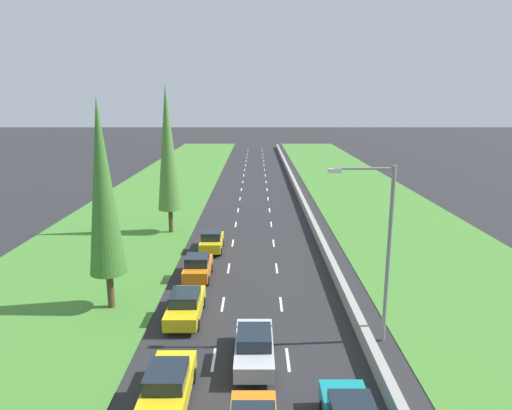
# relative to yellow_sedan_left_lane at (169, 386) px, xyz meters

# --- Properties ---
(ground_plane) EXTENTS (300.00, 300.00, 0.00)m
(ground_plane) POSITION_rel_yellow_sedan_left_lane_xyz_m (3.30, 42.20, -0.81)
(ground_plane) COLOR #28282B
(ground_plane) RESTS_ON ground
(grass_verge_left) EXTENTS (14.00, 140.00, 0.04)m
(grass_verge_left) POSITION_rel_yellow_sedan_left_lane_xyz_m (-9.35, 42.20, -0.79)
(grass_verge_left) COLOR #478433
(grass_verge_left) RESTS_ON ground
(grass_verge_right) EXTENTS (14.00, 140.00, 0.04)m
(grass_verge_right) POSITION_rel_yellow_sedan_left_lane_xyz_m (17.65, 42.20, -0.79)
(grass_verge_right) COLOR #478433
(grass_verge_right) RESTS_ON ground
(median_barrier) EXTENTS (0.44, 120.00, 0.85)m
(median_barrier) POSITION_rel_yellow_sedan_left_lane_xyz_m (9.00, 42.20, -0.39)
(median_barrier) COLOR #9E9B93
(median_barrier) RESTS_ON ground
(lane_markings) EXTENTS (3.64, 116.00, 0.01)m
(lane_markings) POSITION_rel_yellow_sedan_left_lane_xyz_m (3.30, 42.20, -0.81)
(lane_markings) COLOR white
(lane_markings) RESTS_ON ground
(yellow_sedan_left_lane) EXTENTS (1.82, 4.50, 1.64)m
(yellow_sedan_left_lane) POSITION_rel_yellow_sedan_left_lane_xyz_m (0.00, 0.00, 0.00)
(yellow_sedan_left_lane) COLOR yellow
(yellow_sedan_left_lane) RESTS_ON ground
(yellow_sedan_left_lane_third) EXTENTS (1.82, 4.50, 1.64)m
(yellow_sedan_left_lane_third) POSITION_rel_yellow_sedan_left_lane_xyz_m (-0.39, 7.36, 0.00)
(yellow_sedan_left_lane_third) COLOR yellow
(yellow_sedan_left_lane_third) RESTS_ON ground
(orange_hatchback_left_lane) EXTENTS (1.74, 3.90, 1.72)m
(orange_hatchback_left_lane) POSITION_rel_yellow_sedan_left_lane_xyz_m (-0.44, 13.27, 0.02)
(orange_hatchback_left_lane) COLOR orange
(orange_hatchback_left_lane) RESTS_ON ground
(silver_sedan_centre_lane) EXTENTS (1.82, 4.50, 1.64)m
(silver_sedan_centre_lane) POSITION_rel_yellow_sedan_left_lane_xyz_m (3.46, 3.00, 0.00)
(silver_sedan_centre_lane) COLOR silver
(silver_sedan_centre_lane) RESTS_ON ground
(yellow_hatchback_left_lane) EXTENTS (1.74, 3.90, 1.72)m
(yellow_hatchback_left_lane) POSITION_rel_yellow_sedan_left_lane_xyz_m (-0.04, 19.15, 0.02)
(yellow_hatchback_left_lane) COLOR yellow
(yellow_hatchback_left_lane) RESTS_ON ground
(poplar_tree_second) EXTENTS (2.10, 2.10, 12.20)m
(poplar_tree_second) POSITION_rel_yellow_sedan_left_lane_xyz_m (-5.00, 8.79, 6.34)
(poplar_tree_second) COLOR #4C3823
(poplar_tree_second) RESTS_ON ground
(poplar_tree_third) EXTENTS (2.14, 2.14, 13.44)m
(poplar_tree_third) POSITION_rel_yellow_sedan_left_lane_xyz_m (-4.33, 24.50, 6.96)
(poplar_tree_third) COLOR #4C3823
(poplar_tree_third) RESTS_ON ground
(street_light_mast) EXTENTS (3.20, 0.28, 9.00)m
(street_light_mast) POSITION_rel_yellow_sedan_left_lane_xyz_m (9.67, 4.97, 4.42)
(street_light_mast) COLOR gray
(street_light_mast) RESTS_ON ground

